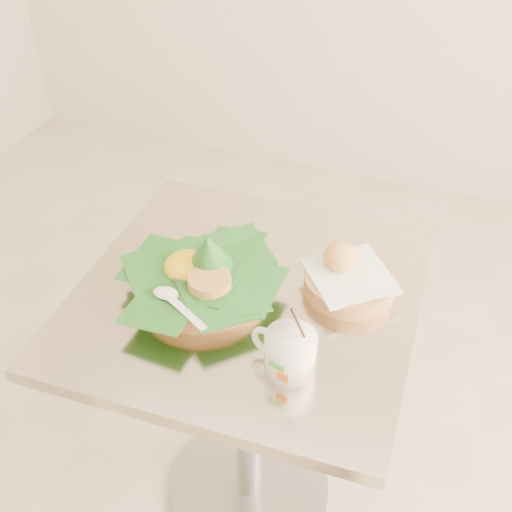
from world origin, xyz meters
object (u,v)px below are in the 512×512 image
(cafe_table, at_px, (248,363))
(coffee_mug, at_px, (289,351))
(rice_basket, at_px, (202,275))
(bread_basket, at_px, (348,278))

(cafe_table, distance_m, coffee_mug, 0.35)
(rice_basket, distance_m, coffee_mug, 0.27)
(rice_basket, relative_size, bread_basket, 1.43)
(bread_basket, bearing_deg, cafe_table, -157.12)
(coffee_mug, bearing_deg, rice_basket, 149.37)
(coffee_mug, bearing_deg, bread_basket, 79.78)
(cafe_table, relative_size, coffee_mug, 4.61)
(rice_basket, xyz_separation_m, coffee_mug, (0.23, -0.14, -0.00))
(cafe_table, distance_m, bread_basket, 0.33)
(bread_basket, height_order, coffee_mug, coffee_mug)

